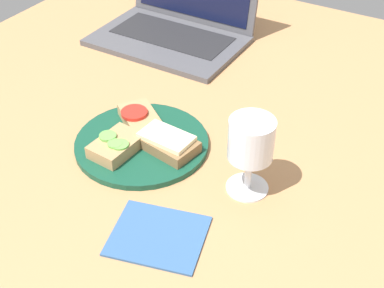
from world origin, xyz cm
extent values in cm
cube|color=#B27F51|center=(0.00, 0.00, 1.50)|extent=(140.00, 140.00, 3.00)
cylinder|color=#144733|center=(-7.44, -7.74, 3.58)|extent=(25.03, 25.03, 1.16)
cube|color=brown|center=(-2.21, -7.17, 5.23)|extent=(12.21, 8.42, 2.14)
cube|color=#F4EAB7|center=(-2.21, -7.17, 6.73)|extent=(9.94, 6.29, 0.87)
cube|color=#A88456|center=(-10.54, -3.50, 5.30)|extent=(12.02, 11.01, 2.29)
cylinder|color=red|center=(-11.60, -3.98, 6.79)|extent=(5.09, 5.09, 0.70)
cylinder|color=red|center=(-11.08, -3.54, 6.70)|extent=(3.81, 3.81, 0.52)
cube|color=#A88456|center=(-9.56, -12.55, 5.37)|extent=(7.06, 9.89, 2.42)
cylinder|color=#6BB74C|center=(-8.95, -13.60, 6.79)|extent=(2.66, 2.66, 0.42)
cylinder|color=#6BB74C|center=(-11.39, -12.48, 6.82)|extent=(3.13, 3.13, 0.48)
cylinder|color=#6BB74C|center=(-8.03, -13.26, 6.76)|extent=(3.11, 3.11, 0.37)
cylinder|color=white|center=(14.74, -8.27, 3.20)|extent=(7.27, 7.27, 0.40)
cylinder|color=white|center=(14.74, -8.27, 6.74)|extent=(1.13, 1.13, 6.67)
cylinder|color=white|center=(14.74, -8.27, 13.58)|extent=(7.52, 7.52, 7.02)
cylinder|color=white|center=(14.74, -8.27, 12.81)|extent=(6.92, 6.92, 5.47)
cube|color=#4C4C51|center=(-25.41, 29.09, 3.68)|extent=(35.98, 23.55, 1.36)
cube|color=#232326|center=(-25.41, 31.21, 4.44)|extent=(29.51, 12.95, 0.16)
cube|color=#33598C|center=(7.72, -25.15, 3.20)|extent=(16.87, 15.27, 0.40)
camera|label=1|loc=(40.77, -70.66, 65.29)|focal=50.00mm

